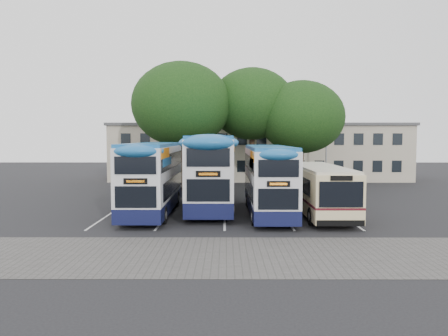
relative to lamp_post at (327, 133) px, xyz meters
The scene contains 12 objects.
ground 21.46m from the lamp_post, 106.72° to the right, with size 120.00×120.00×0.00m, color black.
paving_strip 26.71m from the lamp_post, 107.76° to the right, with size 40.00×6.00×0.01m, color #595654.
bay_lines 18.57m from the lamp_post, 123.08° to the right, with size 14.12×11.00×0.01m.
depot_building 9.43m from the lamp_post, 130.53° to the left, with size 32.40×8.40×6.20m.
lamp_post is the anchor object (origin of this frame).
tree_left 14.24m from the lamp_post, 164.91° to the right, with size 8.70×8.70×11.26m.
tree_mid 7.94m from the lamp_post, 165.92° to the right, with size 7.71×7.71×11.01m.
tree_right 4.40m from the lamp_post, 134.83° to the right, with size 7.61×7.61×9.72m.
bus_dd_left 21.05m from the lamp_post, 132.70° to the right, with size 2.52×10.39×4.33m.
bus_dd_mid 17.33m from the lamp_post, 128.21° to the right, with size 2.77×11.43×4.77m.
bus_dd_right 17.54m from the lamp_post, 114.25° to the right, with size 2.42×9.97×4.15m.
bus_single 16.54m from the lamp_post, 104.37° to the right, with size 2.52×9.91×2.95m.
Camera 1 is at (-3.70, -22.02, 4.66)m, focal length 35.00 mm.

